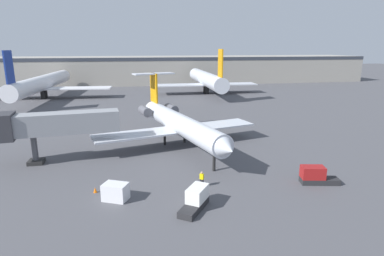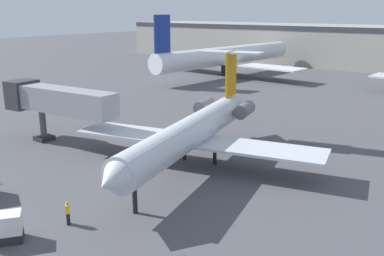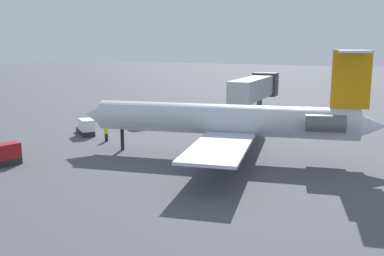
% 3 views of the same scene
% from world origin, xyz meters
% --- Properties ---
extents(ground_plane, '(400.00, 400.00, 0.10)m').
position_xyz_m(ground_plane, '(0.00, 0.00, -0.05)').
color(ground_plane, '#4C4C51').
extents(regional_jet, '(24.43, 27.90, 9.87)m').
position_xyz_m(regional_jet, '(-1.96, -0.08, 3.57)').
color(regional_jet, silver).
rests_on(regional_jet, ground_plane).
extents(jet_bridge, '(14.84, 4.57, 6.58)m').
position_xyz_m(jet_bridge, '(-18.39, -3.96, 4.87)').
color(jet_bridge, gray).
rests_on(jet_bridge, ground_plane).
extents(ground_crew_marshaller, '(0.48, 0.45, 1.69)m').
position_xyz_m(ground_crew_marshaller, '(-1.52, -14.66, 0.86)').
color(ground_crew_marshaller, black).
rests_on(ground_crew_marshaller, ground_plane).
extents(baggage_tug_lead, '(4.20, 2.17, 1.90)m').
position_xyz_m(baggage_tug_lead, '(10.62, -16.04, 0.84)').
color(baggage_tug_lead, '#262628').
rests_on(baggage_tug_lead, ground_plane).
extents(baggage_tug_trailing, '(3.43, 4.08, 1.90)m').
position_xyz_m(baggage_tug_trailing, '(-3.00, -18.96, 0.84)').
color(baggage_tug_trailing, '#262628').
rests_on(baggage_tug_trailing, ground_plane).
extents(cargo_container_uld, '(2.72, 2.38, 1.63)m').
position_xyz_m(cargo_container_uld, '(-10.21, -16.01, 0.81)').
color(cargo_container_uld, silver).
rests_on(cargo_container_uld, ground_plane).
extents(traffic_cone_near, '(0.36, 0.36, 0.55)m').
position_xyz_m(traffic_cone_near, '(-12.32, -14.04, 0.28)').
color(traffic_cone_near, orange).
rests_on(traffic_cone_near, ground_plane).
extents(terminal_building, '(170.89, 23.67, 10.29)m').
position_xyz_m(terminal_building, '(0.00, 86.05, 5.16)').
color(terminal_building, '#9E998E').
rests_on(terminal_building, ground_plane).
extents(parked_airliner_west_end, '(37.15, 44.01, 13.43)m').
position_xyz_m(parked_airliner_west_end, '(-32.57, 50.30, 4.31)').
color(parked_airliner_west_end, white).
rests_on(parked_airliner_west_end, ground_plane).
extents(parked_airliner_west_mid, '(31.16, 37.06, 13.58)m').
position_xyz_m(parked_airliner_west_mid, '(14.30, 51.58, 4.38)').
color(parked_airliner_west_mid, silver).
rests_on(parked_airliner_west_mid, ground_plane).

